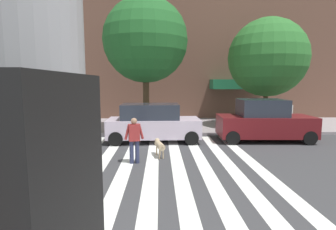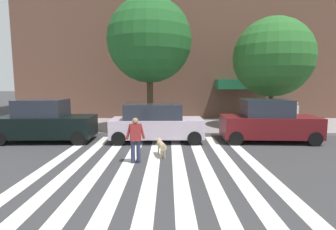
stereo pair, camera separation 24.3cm
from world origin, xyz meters
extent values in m
plane|color=#353538|center=(0.00, 6.59, 0.00)|extent=(160.00, 160.00, 0.00)
cube|color=gray|center=(0.00, 16.17, 0.07)|extent=(80.00, 6.00, 0.15)
cube|color=silver|center=(-4.31, 6.59, 0.00)|extent=(0.45, 12.57, 0.01)
cube|color=silver|center=(-3.41, 6.59, 0.00)|extent=(0.45, 12.57, 0.01)
cube|color=silver|center=(-2.51, 6.59, 0.00)|extent=(0.45, 12.57, 0.01)
cube|color=silver|center=(-1.61, 6.59, 0.00)|extent=(0.45, 12.57, 0.01)
cube|color=silver|center=(-0.71, 6.59, 0.00)|extent=(0.45, 12.57, 0.01)
cube|color=silver|center=(0.19, 6.59, 0.00)|extent=(0.45, 12.57, 0.01)
cube|color=silver|center=(1.09, 6.59, 0.00)|extent=(0.45, 12.57, 0.01)
cube|color=silver|center=(1.99, 6.59, 0.00)|extent=(0.45, 12.57, 0.01)
cube|color=silver|center=(2.89, 6.59, 0.00)|extent=(0.45, 12.57, 0.01)
cube|color=#1D653F|center=(5.43, 18.57, 2.75)|extent=(4.14, 1.60, 0.70)
cube|color=black|center=(-6.12, 11.82, 0.75)|extent=(4.57, 2.01, 1.00)
cube|color=#232833|center=(-6.30, 11.82, 1.66)|extent=(2.24, 1.73, 0.82)
cylinder|color=black|center=(-4.36, 12.74, 0.33)|extent=(0.67, 0.24, 0.66)
cylinder|color=black|center=(-4.32, 11.00, 0.33)|extent=(0.67, 0.24, 0.66)
cylinder|color=black|center=(-7.93, 12.65, 0.33)|extent=(0.67, 0.24, 0.66)
cube|color=#BFADC0|center=(-0.73, 11.82, 0.69)|extent=(4.47, 1.93, 0.88)
cube|color=#232833|center=(-0.90, 11.82, 1.49)|extent=(2.77, 1.68, 0.72)
cylinder|color=black|center=(0.99, 12.70, 0.33)|extent=(0.66, 0.23, 0.66)
cylinder|color=black|center=(1.03, 11.01, 0.33)|extent=(0.66, 0.23, 0.66)
cylinder|color=black|center=(-2.48, 12.63, 0.33)|extent=(0.66, 0.23, 0.66)
cylinder|color=black|center=(-2.45, 10.95, 0.33)|extent=(0.66, 0.23, 0.66)
cube|color=#5D1317|center=(4.76, 11.82, 0.75)|extent=(4.60, 2.13, 1.00)
cube|color=#232833|center=(4.58, 11.83, 1.66)|extent=(2.25, 1.80, 0.82)
cylinder|color=black|center=(6.57, 12.65, 0.33)|extent=(0.67, 0.25, 0.66)
cylinder|color=black|center=(6.50, 10.86, 0.33)|extent=(0.67, 0.25, 0.66)
cylinder|color=black|center=(3.01, 12.79, 0.33)|extent=(0.67, 0.25, 0.66)
cylinder|color=black|center=(2.94, 11.00, 0.33)|extent=(0.67, 0.25, 0.66)
cylinder|color=#4C3823|center=(-1.21, 14.10, 2.03)|extent=(0.36, 0.36, 3.76)
sphere|color=#1E5623|center=(-1.21, 14.10, 5.20)|extent=(4.69, 4.69, 4.69)
cylinder|color=#4C3823|center=(5.97, 14.83, 1.61)|extent=(0.28, 0.28, 2.93)
sphere|color=#286628|center=(5.97, 14.83, 4.35)|extent=(4.62, 4.62, 4.62)
cylinder|color=#282D4C|center=(-1.44, 8.31, 0.41)|extent=(0.18, 0.18, 0.82)
cylinder|color=#282D4C|center=(-1.25, 8.36, 0.41)|extent=(0.18, 0.18, 0.82)
cube|color=maroon|center=(-1.35, 8.34, 1.12)|extent=(0.42, 0.32, 0.60)
cylinder|color=maroon|center=(-1.58, 8.28, 1.15)|extent=(0.24, 0.14, 0.57)
cylinder|color=maroon|center=(-1.11, 8.39, 1.15)|extent=(0.24, 0.14, 0.57)
sphere|color=#936B51|center=(-1.35, 8.34, 1.53)|extent=(0.26, 0.26, 0.22)
cylinder|color=tan|center=(-0.44, 9.12, 0.45)|extent=(0.42, 0.79, 0.26)
sphere|color=tan|center=(-0.54, 9.56, 0.55)|extent=(0.24, 0.24, 0.20)
cylinder|color=tan|center=(-0.33, 8.66, 0.50)|extent=(0.09, 0.24, 0.16)
cylinder|color=tan|center=(-0.57, 9.36, 0.16)|extent=(0.07, 0.07, 0.32)
cylinder|color=tan|center=(-0.43, 9.39, 0.16)|extent=(0.07, 0.07, 0.32)
cylinder|color=tan|center=(-0.45, 8.85, 0.16)|extent=(0.07, 0.07, 0.32)
cylinder|color=tan|center=(-0.31, 8.88, 0.16)|extent=(0.07, 0.07, 0.32)
cylinder|color=black|center=(7.12, 14.12, 0.56)|extent=(0.21, 0.21, 0.82)
cylinder|color=black|center=(7.25, 14.27, 0.56)|extent=(0.21, 0.21, 0.82)
cube|color=#B2ADA3|center=(7.19, 14.20, 1.27)|extent=(0.43, 0.44, 0.60)
cylinder|color=#B2ADA3|center=(7.03, 14.02, 1.30)|extent=(0.22, 0.23, 0.57)
cylinder|color=#B2ADA3|center=(7.35, 14.38, 1.30)|extent=(0.22, 0.23, 0.57)
sphere|color=tan|center=(7.19, 14.20, 1.68)|extent=(0.31, 0.31, 0.22)
camera|label=1|loc=(-0.43, -0.83, 2.88)|focal=28.04mm
camera|label=2|loc=(-0.19, -0.84, 2.88)|focal=28.04mm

